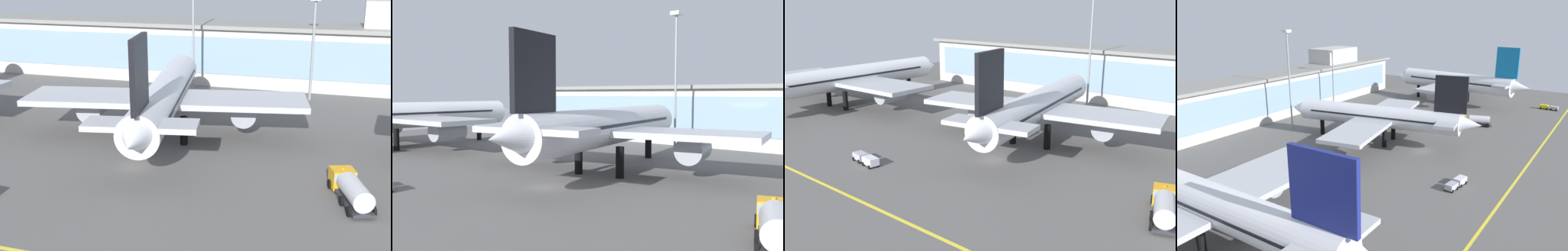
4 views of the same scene
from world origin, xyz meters
The scene contains 8 objects.
ground_plane centered at (0.00, 0.00, 0.00)m, with size 180.00×180.00×0.00m, color #5B5956.
taxiway_centreline_stripe centered at (0.00, -22.00, 0.01)m, with size 144.00×0.50×0.01m, color yellow.
terminal_building centered at (1.74, 53.08, 6.92)m, with size 120.24×14.00×18.05m.
airliner_near_left centered at (-49.34, 7.93, 6.48)m, with size 43.29×57.06×17.77m.
airliner_near_right centered at (-0.17, 12.28, 6.34)m, with size 42.13×48.77×17.37m.
fuel_tanker_truck centered at (26.58, -2.32, 1.51)m, with size 5.35×9.34×2.90m.
baggage_tug_near centered at (-13.60, -13.53, 0.79)m, with size 5.75×2.41×1.40m.
apron_light_mast_centre centered at (-3.82, 38.05, 16.96)m, with size 1.80×1.80×26.37m.
Camera 3 is at (40.56, -51.05, 23.54)m, focal length 41.27 mm.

